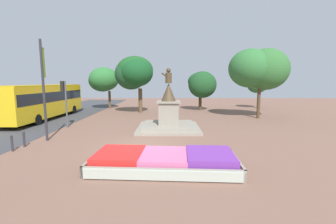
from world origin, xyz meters
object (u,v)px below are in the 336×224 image
Objects in this scene: kerb_bollard_mid_b at (11,143)px; traffic_light_mid_block at (64,95)px; banner_pole at (43,88)px; city_bus at (43,100)px; flower_planter at (164,161)px; statue_monument at (168,117)px; kerb_bollard_north at (23,139)px.

traffic_light_mid_block is at bearing 89.87° from kerb_bollard_mid_b.
city_bus is at bearing 119.48° from banner_pole.
banner_pole reaches higher than kerb_bollard_mid_b.
flower_planter is 1.35× the size of statue_monument.
statue_monument is 9.14m from kerb_bollard_north.
flower_planter is at bearing -46.62° from city_bus.
traffic_light_mid_block is 0.31× the size of city_bus.
kerb_bollard_north is (-7.86, -4.64, -0.45)m from statue_monument.
flower_planter is at bearing -91.25° from statue_monument.
traffic_light_mid_block is at bearing 90.86° from kerb_bollard_north.
city_bus is at bearing 133.73° from traffic_light_mid_block.
statue_monument is at bearing -21.47° from city_bus.
kerb_bollard_north is at bearing 83.50° from kerb_bollard_mid_b.
kerb_bollard_north is at bearing -111.54° from banner_pole.
traffic_light_mid_block is at bearing 175.77° from statue_monument.
banner_pole reaches higher than statue_monument.
city_bus is at bearing 110.98° from kerb_bollard_mid_b.
statue_monument is 0.40× the size of city_bus.
city_bus reaches higher than kerb_bollard_north.
city_bus is at bearing 158.53° from statue_monument.
statue_monument reaches higher than city_bus.
traffic_light_mid_block is at bearing -46.27° from city_bus.
statue_monument reaches higher than traffic_light_mid_block.
flower_planter is 1.71× the size of traffic_light_mid_block.
flower_planter is 1.03× the size of banner_pole.
statue_monument is 5.29× the size of kerb_bollard_mid_b.
kerb_bollard_mid_b is 0.99× the size of kerb_bollard_north.
flower_planter is at bearing -15.99° from kerb_bollard_mid_b.
flower_planter is 7.08× the size of kerb_bollard_north.
city_bus is 10.20m from kerb_bollard_north.
statue_monument is (0.17, 7.69, 0.60)m from flower_planter.
banner_pole is 0.52× the size of city_bus.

